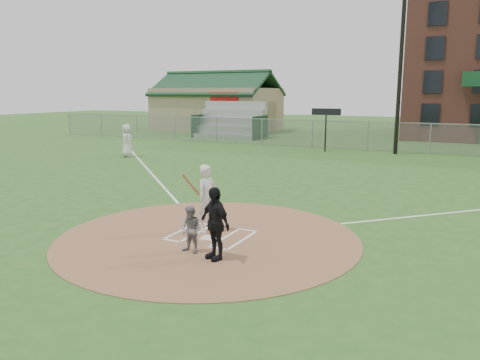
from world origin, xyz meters
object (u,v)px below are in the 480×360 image
at_px(ondeck_player, 127,141).
at_px(batter_at_plate, 207,198).
at_px(catcher, 191,230).
at_px(home_plate, 209,238).
at_px(umpire, 215,223).

bearing_deg(ondeck_player, batter_at_plate, 165.44).
distance_m(catcher, batter_at_plate, 1.91).
bearing_deg(home_plate, batter_at_plate, 123.47).
xyz_separation_m(catcher, ondeck_player, (-13.16, 13.44, 0.40)).
relative_size(home_plate, umpire, 0.25).
height_order(ondeck_player, batter_at_plate, ondeck_player).
bearing_deg(umpire, batter_at_plate, 149.64).
height_order(home_plate, catcher, catcher).
height_order(home_plate, umpire, umpire).
height_order(catcher, batter_at_plate, batter_at_plate).
xyz_separation_m(catcher, batter_at_plate, (-0.57, 1.79, 0.38)).
distance_m(umpire, ondeck_player, 19.42).
xyz_separation_m(home_plate, catcher, (0.18, -1.19, 0.58)).
bearing_deg(umpire, home_plate, 150.16).
distance_m(umpire, batter_at_plate, 2.31).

